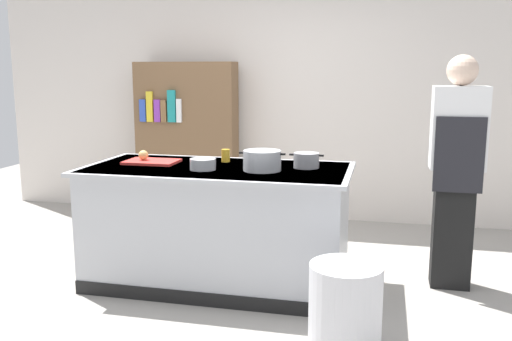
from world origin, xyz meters
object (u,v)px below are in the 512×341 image
object	(u,v)px
onion	(143,155)
stock_pot	(262,160)
trash_bin	(345,308)
person_chef	(456,167)
juice_cup	(226,156)
sauce_pan	(306,160)
mixing_bowl	(203,164)
bookshelf	(187,141)

from	to	relation	value
onion	stock_pot	distance (m)	0.99
trash_bin	person_chef	world-z (taller)	person_chef
onion	juice_cup	size ratio (longest dim) A/B	0.77
sauce_pan	mixing_bowl	bearing A→B (deg)	-160.87
trash_bin	bookshelf	xyz separation A→B (m)	(-1.92, 2.64, 0.59)
sauce_pan	person_chef	xyz separation A→B (m)	(1.08, 0.20, -0.04)
sauce_pan	person_chef	world-z (taller)	person_chef
stock_pot	juice_cup	bearing A→B (deg)	139.67
onion	sauce_pan	xyz separation A→B (m)	(1.27, 0.06, -0.00)
person_chef	mixing_bowl	bearing A→B (deg)	93.75
sauce_pan	trash_bin	world-z (taller)	sauce_pan
stock_pot	person_chef	world-z (taller)	person_chef
onion	juice_cup	world-z (taller)	juice_cup
trash_bin	person_chef	distance (m)	1.51
onion	mixing_bowl	world-z (taller)	onion
stock_pot	mixing_bowl	xyz separation A→B (m)	(-0.43, -0.06, -0.03)
juice_cup	sauce_pan	bearing A→B (deg)	-10.48
stock_pot	mixing_bowl	size ratio (longest dim) A/B	1.80
onion	mixing_bowl	distance (m)	0.59
stock_pot	person_chef	xyz separation A→B (m)	(1.37, 0.39, -0.06)
trash_bin	person_chef	size ratio (longest dim) A/B	0.30
stock_pot	person_chef	size ratio (longest dim) A/B	0.20
stock_pot	sauce_pan	size ratio (longest dim) A/B	1.32
sauce_pan	trash_bin	bearing A→B (deg)	-68.96
stock_pot	trash_bin	bearing A→B (deg)	-49.62
stock_pot	trash_bin	distance (m)	1.25
juice_cup	person_chef	bearing A→B (deg)	2.69
mixing_bowl	trash_bin	bearing A→B (deg)	-33.39
onion	bookshelf	xyz separation A→B (m)	(-0.28, 1.73, -0.11)
mixing_bowl	trash_bin	distance (m)	1.47
mixing_bowl	trash_bin	xyz separation A→B (m)	(1.09, -0.72, -0.68)
juice_cup	stock_pot	bearing A→B (deg)	-40.33
sauce_pan	mixing_bowl	size ratio (longest dim) A/B	1.36
trash_bin	bookshelf	distance (m)	3.32
onion	trash_bin	size ratio (longest dim) A/B	0.15
sauce_pan	stock_pot	bearing A→B (deg)	-147.64
mixing_bowl	juice_cup	world-z (taller)	juice_cup
onion	person_chef	world-z (taller)	person_chef
person_chef	bookshelf	bearing A→B (deg)	50.39
onion	person_chef	xyz separation A→B (m)	(2.35, 0.26, -0.04)
person_chef	juice_cup	bearing A→B (deg)	82.30
onion	stock_pot	xyz separation A→B (m)	(0.98, -0.13, 0.01)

